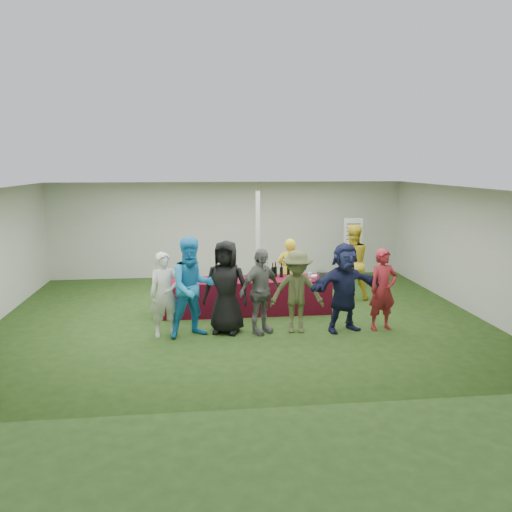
{
  "coord_description": "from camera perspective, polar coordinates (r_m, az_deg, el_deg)",
  "views": [
    {
      "loc": [
        -0.84,
        -10.1,
        3.2
      ],
      "look_at": [
        0.36,
        0.34,
        1.25
      ],
      "focal_mm": 35.0,
      "sensor_mm": 36.0,
      "label": 1
    }
  ],
  "objects": [
    {
      "name": "staff_pourer",
      "position": [
        11.45,
        3.85,
        -1.78
      ],
      "size": [
        0.64,
        0.51,
        1.53
      ],
      "primitive_type": "imported",
      "rotation": [
        0.0,
        0.0,
        2.86
      ],
      "color": "yellow",
      "rests_on": "ground"
    },
    {
      "name": "wine_glasses",
      "position": [
        10.49,
        -1.75,
        -2.38
      ],
      "size": [
        2.78,
        0.14,
        0.16
      ],
      "color": "silver",
      "rests_on": "serving_table"
    },
    {
      "name": "customer_4",
      "position": [
        9.55,
        4.69,
        -4.09
      ],
      "size": [
        1.08,
        0.68,
        1.6
      ],
      "primitive_type": "imported",
      "rotation": [
        0.0,
        0.0,
        -0.09
      ],
      "color": "#4C522E",
      "rests_on": "ground"
    },
    {
      "name": "customer_1",
      "position": [
        9.34,
        -7.24,
        -3.59
      ],
      "size": [
        1.09,
        0.96,
        1.88
      ],
      "primitive_type": "imported",
      "rotation": [
        0.0,
        0.0,
        0.32
      ],
      "color": "#208FD7",
      "rests_on": "ground"
    },
    {
      "name": "customer_2",
      "position": [
        9.5,
        -3.45,
        -3.56
      ],
      "size": [
        1.01,
        0.81,
        1.79
      ],
      "primitive_type": "imported",
      "rotation": [
        0.0,
        0.0,
        -0.32
      ],
      "color": "black",
      "rests_on": "ground"
    },
    {
      "name": "customer_0",
      "position": [
        9.49,
        -10.38,
        -4.34
      ],
      "size": [
        0.66,
        0.52,
        1.6
      ],
      "primitive_type": "imported",
      "rotation": [
        0.0,
        0.0,
        0.26
      ],
      "color": "white",
      "rests_on": "ground"
    },
    {
      "name": "customer_5",
      "position": [
        9.73,
        10.07,
        -3.55
      ],
      "size": [
        1.68,
        0.91,
        1.73
      ],
      "primitive_type": "imported",
      "rotation": [
        0.0,
        0.0,
        0.26
      ],
      "color": "#181D41",
      "rests_on": "ground"
    },
    {
      "name": "customer_3",
      "position": [
        9.47,
        0.49,
        -4.04
      ],
      "size": [
        1.02,
        0.87,
        1.64
      ],
      "primitive_type": "imported",
      "rotation": [
        0.0,
        0.0,
        0.59
      ],
      "color": "slate",
      "rests_on": "ground"
    },
    {
      "name": "water_bottle",
      "position": [
        10.84,
        -0.32,
        -1.99
      ],
      "size": [
        0.07,
        0.07,
        0.23
      ],
      "color": "silver",
      "rests_on": "serving_table"
    },
    {
      "name": "wine_bottles",
      "position": [
        10.95,
        1.99,
        -1.78
      ],
      "size": [
        0.74,
        0.15,
        0.32
      ],
      "color": "black",
      "rests_on": "serving_table"
    },
    {
      "name": "tent",
      "position": [
        11.53,
        0.21,
        1.28
      ],
      "size": [
        10.0,
        10.0,
        10.0
      ],
      "color": "white",
      "rests_on": "ground"
    },
    {
      "name": "serving_table",
      "position": [
        10.86,
        -1.05,
        -4.56
      ],
      "size": [
        3.6,
        0.8,
        0.75
      ],
      "primitive_type": "cube",
      "color": "#560C1B",
      "rests_on": "ground"
    },
    {
      "name": "wine_list_sign",
      "position": [
        13.35,
        11.03,
        2.2
      ],
      "size": [
        0.5,
        0.03,
        1.8
      ],
      "color": "slate",
      "rests_on": "ground"
    },
    {
      "name": "bar_towel",
      "position": [
        11.06,
        6.87,
        -2.28
      ],
      "size": [
        0.25,
        0.18,
        0.03
      ],
      "primitive_type": "cube",
      "color": "white",
      "rests_on": "serving_table"
    },
    {
      "name": "customer_6",
      "position": [
        9.98,
        14.3,
        -3.75
      ],
      "size": [
        0.65,
        0.49,
        1.6
      ],
      "primitive_type": "imported",
      "rotation": [
        0.0,
        0.0,
        0.19
      ],
      "color": "maroon",
      "rests_on": "ground"
    },
    {
      "name": "dump_bucket",
      "position": [
        10.81,
        7.61,
        -2.19
      ],
      "size": [
        0.25,
        0.25,
        0.18
      ],
      "primitive_type": "cylinder",
      "color": "slate",
      "rests_on": "serving_table"
    },
    {
      "name": "ground",
      "position": [
        10.63,
        -1.73,
        -7.02
      ],
      "size": [
        60.0,
        60.0,
        0.0
      ],
      "primitive_type": "plane",
      "color": "#284719",
      "rests_on": "ground"
    },
    {
      "name": "staff_back",
      "position": [
        12.01,
        10.89,
        -0.71
      ],
      "size": [
        0.9,
        0.71,
        1.8
      ],
      "primitive_type": "imported",
      "rotation": [
        0.0,
        0.0,
        3.18
      ],
      "color": "yellow",
      "rests_on": "ground"
    }
  ]
}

